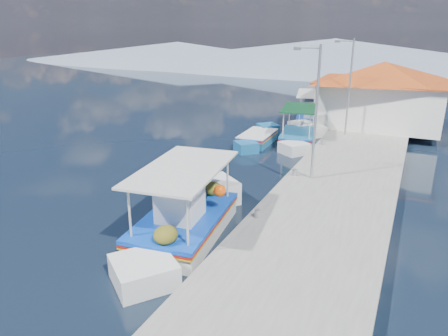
% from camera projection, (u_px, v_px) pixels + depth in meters
% --- Properties ---
extents(ground, '(160.00, 160.00, 0.00)m').
position_uv_depth(ground, '(204.00, 187.00, 19.71)').
color(ground, black).
rests_on(ground, ground).
extents(quay, '(5.00, 44.00, 0.50)m').
position_uv_depth(quay, '(353.00, 163.00, 22.41)').
color(quay, '#9C9892').
rests_on(quay, ground).
extents(bollards, '(0.20, 17.20, 0.30)m').
position_uv_depth(bollards, '(311.00, 154.00, 22.48)').
color(bollards, '#A5A8AD').
rests_on(bollards, quay).
extents(main_caique, '(3.27, 8.74, 2.90)m').
position_uv_depth(main_caique, '(186.00, 220.00, 15.10)').
color(main_caique, white).
rests_on(main_caique, ground).
extents(caique_green_canopy, '(2.80, 6.81, 2.58)m').
position_uv_depth(caique_green_canopy, '(299.00, 137.00, 27.02)').
color(caique_green_canopy, white).
rests_on(caique_green_canopy, ground).
extents(caique_blue_hull, '(1.87, 5.96, 1.06)m').
position_uv_depth(caique_blue_hull, '(258.00, 139.00, 26.93)').
color(caique_blue_hull, '#196199').
rests_on(caique_blue_hull, ground).
extents(caique_far, '(3.50, 7.82, 2.81)m').
position_uv_depth(caique_far, '(313.00, 120.00, 31.34)').
color(caique_far, white).
rests_on(caique_far, ground).
extents(harbor_building, '(10.49, 10.49, 4.40)m').
position_uv_depth(harbor_building, '(381.00, 93.00, 29.19)').
color(harbor_building, white).
rests_on(harbor_building, quay).
extents(lamp_post_near, '(1.21, 0.14, 6.00)m').
position_uv_depth(lamp_post_near, '(314.00, 107.00, 18.37)').
color(lamp_post_near, '#A5A8AD').
rests_on(lamp_post_near, quay).
extents(lamp_post_far, '(1.21, 0.14, 6.00)m').
position_uv_depth(lamp_post_far, '(348.00, 82.00, 26.09)').
color(lamp_post_far, '#A5A8AD').
rests_on(lamp_post_far, quay).
extents(mountain_ridge, '(171.40, 96.00, 5.50)m').
position_uv_depth(mountain_ridge, '(409.00, 61.00, 64.42)').
color(mountain_ridge, gray).
rests_on(mountain_ridge, ground).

